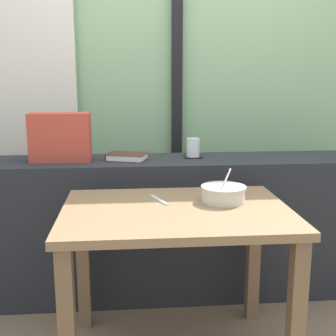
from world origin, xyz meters
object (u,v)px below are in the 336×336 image
breakfast_table (176,235)px  juice_glass (193,148)px  closed_book (127,157)px  soup_bowl (223,194)px  fork_utensil (159,200)px  throw_pillow (60,137)px  coaster_square (193,157)px

breakfast_table → juice_glass: juice_glass is taller
closed_book → soup_bowl: (0.43, -0.54, -0.08)m
closed_book → soup_bowl: 0.69m
soup_bowl → fork_utensil: 0.29m
throw_pillow → fork_utensil: size_ratio=1.88×
throw_pillow → closed_book: bearing=0.0°
juice_glass → fork_utensil: bearing=-113.3°
juice_glass → throw_pillow: bearing=-176.9°
throw_pillow → fork_utensil: (0.50, -0.50, -0.22)m
breakfast_table → juice_glass: 0.73m
breakfast_table → closed_book: closed_book is taller
soup_bowl → fork_utensil: bearing=171.4°
breakfast_table → coaster_square: 0.71m
juice_glass → throw_pillow: throw_pillow is taller
coaster_square → juice_glass: 0.05m
breakfast_table → fork_utensil: fork_utensil is taller
closed_book → breakfast_table: bearing=-71.5°
juice_glass → soup_bowl: bearing=-84.7°
closed_book → soup_bowl: soup_bowl is taller
fork_utensil → soup_bowl: bearing=-30.1°
throw_pillow → soup_bowl: size_ratio=1.61×
juice_glass → soup_bowl: juice_glass is taller
coaster_square → juice_glass: size_ratio=0.96×
juice_glass → closed_book: juice_glass is taller
soup_bowl → closed_book: bearing=128.4°
soup_bowl → fork_utensil: size_ratio=1.17×
throw_pillow → soup_bowl: bearing=-34.6°
juice_glass → closed_book: (-0.37, -0.04, -0.04)m
closed_book → fork_utensil: size_ratio=1.42×
coaster_square → closed_book: 0.38m
soup_bowl → fork_utensil: (-0.28, 0.04, -0.03)m
juice_glass → closed_book: 0.38m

